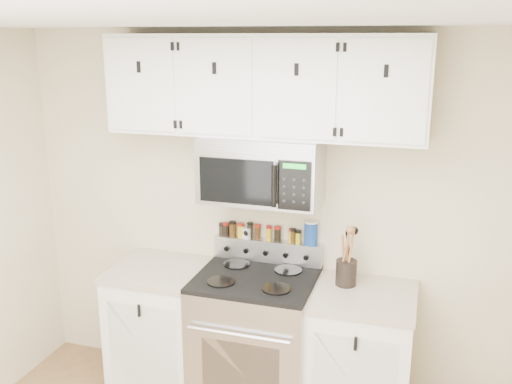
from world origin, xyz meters
TOP-DOWN VIEW (x-y plane):
  - back_wall at (0.00, 1.75)m, footprint 3.50×0.01m
  - ceiling at (0.00, 0.00)m, footprint 3.50×3.50m
  - range at (0.00, 1.43)m, footprint 0.76×0.65m
  - base_cabinet_left at (-0.69, 1.45)m, footprint 0.64×0.62m
  - base_cabinet_right at (0.69, 1.45)m, footprint 0.64×0.62m
  - microwave at (0.00, 1.55)m, footprint 0.76×0.44m
  - upper_cabinets at (-0.00, 1.58)m, footprint 2.00×0.35m
  - utensil_crock at (0.57, 1.54)m, footprint 0.13×0.13m
  - kitchen_timer at (-0.15, 1.71)m, footprint 0.08×0.08m
  - salt_canister at (0.30, 1.71)m, footprint 0.09×0.09m
  - spice_jar_0 at (-0.33, 1.71)m, footprint 0.05×0.05m
  - spice_jar_1 at (-0.30, 1.71)m, footprint 0.05×0.05m
  - spice_jar_2 at (-0.25, 1.71)m, footprint 0.05×0.05m
  - spice_jar_3 at (-0.20, 1.71)m, footprint 0.04×0.04m
  - spice_jar_4 at (-0.13, 1.71)m, footprint 0.04×0.04m
  - spice_jar_5 at (-0.07, 1.71)m, footprint 0.04×0.04m
  - spice_jar_6 at (0.01, 1.71)m, footprint 0.04×0.04m
  - spice_jar_7 at (0.07, 1.71)m, footprint 0.05×0.05m
  - spice_jar_8 at (0.16, 1.71)m, footprint 0.04×0.04m
  - spice_jar_9 at (0.17, 1.71)m, footprint 0.04×0.04m
  - spice_jar_10 at (0.21, 1.71)m, footprint 0.04×0.04m

SIDE VIEW (x-z plane):
  - base_cabinet_left at x=-0.69m, z-range 0.00..0.92m
  - base_cabinet_right at x=0.69m, z-range 0.00..0.92m
  - range at x=0.00m, z-range -0.06..1.04m
  - utensil_crock at x=0.57m, z-range 0.82..1.21m
  - kitchen_timer at x=-0.15m, z-range 1.10..1.18m
  - spice_jar_0 at x=-0.33m, z-range 1.10..1.19m
  - spice_jar_10 at x=0.21m, z-range 1.10..1.19m
  - spice_jar_1 at x=-0.30m, z-range 1.10..1.20m
  - spice_jar_8 at x=0.16m, z-range 1.10..1.20m
  - spice_jar_9 at x=0.17m, z-range 1.10..1.20m
  - spice_jar_3 at x=-0.20m, z-range 1.10..1.20m
  - spice_jar_6 at x=0.01m, z-range 1.10..1.20m
  - spice_jar_7 at x=0.07m, z-range 1.10..1.21m
  - spice_jar_5 at x=-0.07m, z-range 1.10..1.21m
  - spice_jar_2 at x=-0.25m, z-range 1.10..1.21m
  - spice_jar_4 at x=-0.13m, z-range 1.10..1.21m
  - salt_canister at x=0.30m, z-range 1.10..1.27m
  - back_wall at x=0.00m, z-range 0.00..2.50m
  - microwave at x=0.00m, z-range 1.42..1.84m
  - upper_cabinets at x=0.00m, z-range 1.84..2.46m
  - ceiling at x=0.00m, z-range 2.49..2.50m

